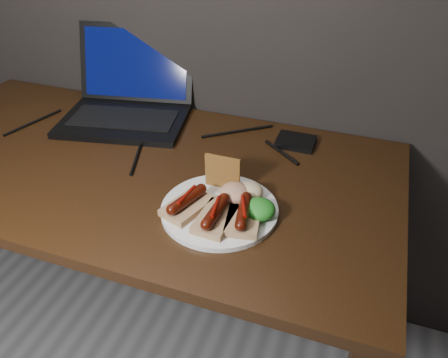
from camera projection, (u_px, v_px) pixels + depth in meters
desk at (132, 189)px, 1.20m from camera, size 1.40×0.70×0.75m
laptop at (129, 99)px, 1.35m from camera, size 0.43×0.40×0.25m
hard_drive at (296, 142)px, 1.22m from camera, size 0.11×0.08×0.02m
desk_cables at (164, 138)px, 1.25m from camera, size 0.84×0.38×0.01m
plate at (220, 209)px, 0.98m from camera, size 0.34×0.34×0.01m
bread_sausage_left at (187, 203)px, 0.96m from camera, size 0.10×0.13×0.04m
bread_sausage_center at (216, 215)px, 0.93m from camera, size 0.08×0.12×0.04m
bread_sausage_right at (243, 215)px, 0.93m from camera, size 0.09×0.13×0.04m
crispbread at (222, 172)px, 1.02m from camera, size 0.08×0.01×0.08m
salad_greens at (259, 209)px, 0.94m from camera, size 0.07×0.07×0.04m
salsa_mound at (235, 193)px, 0.99m from camera, size 0.07×0.07×0.04m
coleslaw_mound at (249, 191)px, 1.00m from camera, size 0.06×0.06×0.04m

